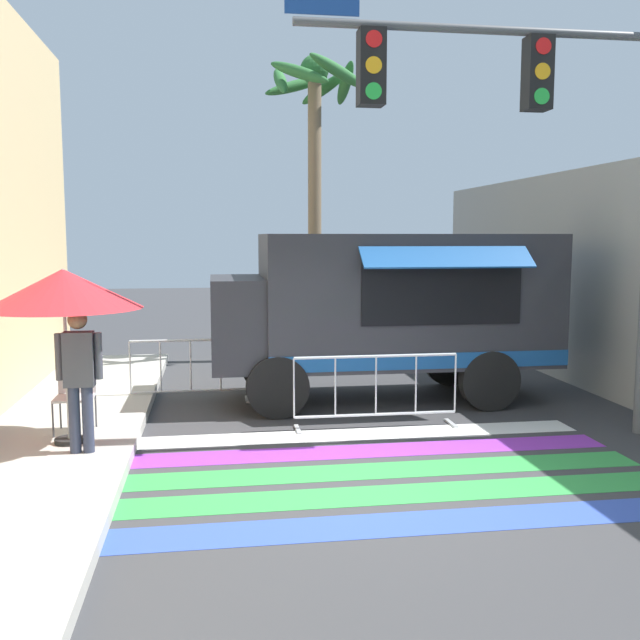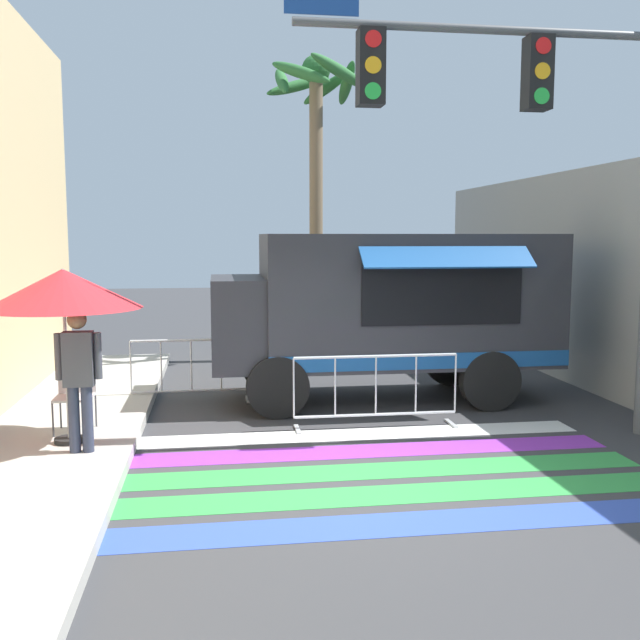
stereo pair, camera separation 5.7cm
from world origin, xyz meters
name	(u,v)px [view 2 (the right image)]	position (x,y,z in m)	size (l,w,h in m)	color
ground_plane	(373,478)	(0.00, 0.00, 0.00)	(60.00, 60.00, 0.00)	#38383A
concrete_wall_right	(626,283)	(4.75, 3.00, 1.93)	(0.20, 16.00, 3.86)	gray
crosswalk_painted	(369,471)	(0.00, 0.23, 0.00)	(6.40, 3.60, 0.01)	#334FB2
food_truck	(381,304)	(0.93, 3.73, 1.57)	(5.46, 2.54, 2.71)	#2D2D33
traffic_signal_pole	(537,125)	(2.35, 1.24, 4.07)	(4.92, 0.29, 5.72)	#515456
patio_umbrella	(63,290)	(-3.51, 1.39, 2.04)	(1.86, 1.86, 2.14)	black
folding_chair	(75,390)	(-3.54, 1.97, 0.68)	(0.48, 0.48, 0.88)	#4C4C51
vendor_person	(79,372)	(-3.29, 0.96, 1.11)	(0.53, 0.22, 1.68)	#2D3347
barricade_front	(376,391)	(0.49, 2.06, 0.52)	(2.33, 0.44, 1.04)	#B7BABF
barricade_side	(192,371)	(-2.12, 4.00, 0.51)	(1.93, 0.44, 1.04)	#B7BABF
palm_tree	(316,136)	(0.42, 7.68, 4.76)	(2.20, 2.31, 6.42)	#7A664C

